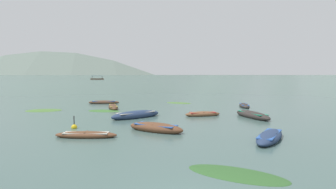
# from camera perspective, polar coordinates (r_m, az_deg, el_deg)

# --- Properties ---
(ground_plane) EXTENTS (6000.00, 6000.00, 0.00)m
(ground_plane) POSITION_cam_1_polar(r_m,az_deg,el_deg) (1506.50, 2.29, 4.23)
(ground_plane) COLOR #425B56
(mountain_1) EXTENTS (1557.00, 1557.00, 584.29)m
(mountain_1) POSITION_cam_1_polar(r_m,az_deg,el_deg) (1752.73, -15.26, 13.69)
(mountain_1) COLOR slate
(mountain_1) RESTS_ON ground
(mountain_2) EXTENTS (892.85, 892.85, 301.38)m
(mountain_2) POSITION_cam_1_polar(r_m,az_deg,el_deg) (1716.62, 7.95, 9.24)
(mountain_2) COLOR slate
(mountain_2) RESTS_ON ground
(mountain_3) EXTENTS (687.85, 687.85, 206.80)m
(mountain_3) POSITION_cam_1_polar(r_m,az_deg,el_deg) (1996.36, 23.41, 6.88)
(mountain_3) COLOR #56665B
(mountain_3) RESTS_ON ground
(rowboat_0) EXTENTS (3.50, 0.91, 0.42)m
(rowboat_0) POSITION_cam_1_polar(r_m,az_deg,el_deg) (15.90, -16.98, -8.19)
(rowboat_0) COLOR brown
(rowboat_0) RESTS_ON ground
(rowboat_2) EXTENTS (3.20, 1.68, 0.48)m
(rowboat_2) POSITION_cam_1_polar(r_m,az_deg,el_deg) (23.00, 7.36, -4.14)
(rowboat_2) COLOR brown
(rowboat_2) RESTS_ON ground
(rowboat_3) EXTENTS (4.18, 3.85, 0.71)m
(rowboat_3) POSITION_cam_1_polar(r_m,az_deg,el_deg) (22.05, -6.80, -4.32)
(rowboat_3) COLOR navy
(rowboat_3) RESTS_ON ground
(rowboat_4) EXTENTS (2.02, 3.79, 0.54)m
(rowboat_4) POSITION_cam_1_polar(r_m,az_deg,el_deg) (28.09, -11.54, -2.61)
(rowboat_4) COLOR #4C3323
(rowboat_4) RESTS_ON ground
(rowboat_6) EXTENTS (2.89, 3.98, 0.55)m
(rowboat_6) POSITION_cam_1_polar(r_m,az_deg,el_deg) (15.58, 20.73, -8.39)
(rowboat_6) COLOR navy
(rowboat_6) RESTS_ON ground
(rowboat_7) EXTENTS (1.31, 3.55, 0.44)m
(rowboat_7) POSITION_cam_1_polar(r_m,az_deg,el_deg) (30.19, 15.85, -2.26)
(rowboat_7) COLOR #2D2826
(rowboat_7) RESTS_ON ground
(rowboat_8) EXTENTS (3.73, 1.22, 0.46)m
(rowboat_8) POSITION_cam_1_polar(r_m,az_deg,el_deg) (33.19, -13.42, -1.62)
(rowboat_8) COLOR #4C3323
(rowboat_8) RESTS_ON ground
(rowboat_9) EXTENTS (3.91, 2.79, 0.66)m
(rowboat_9) POSITION_cam_1_polar(r_m,az_deg,el_deg) (16.83, -2.64, -7.05)
(rowboat_9) COLOR brown
(rowboat_9) RESTS_ON ground
(rowboat_10) EXTENTS (2.53, 4.28, 0.66)m
(rowboat_10) POSITION_cam_1_polar(r_m,az_deg,el_deg) (22.93, 17.45, -4.19)
(rowboat_10) COLOR #2D2826
(rowboat_10) RESTS_ON ground
(ferry_0) EXTENTS (8.47, 3.83, 2.54)m
(ferry_0) POSITION_cam_1_polar(r_m,az_deg,el_deg) (178.37, -14.77, 3.23)
(ferry_0) COLOR #4C3323
(ferry_0) RESTS_ON ground
(mooring_buoy) EXTENTS (0.37, 0.37, 0.93)m
(mooring_buoy) POSITION_cam_1_polar(r_m,az_deg,el_deg) (18.69, -19.26, -6.50)
(mooring_buoy) COLOR yellow
(mooring_buoy) RESTS_ON ground
(weed_patch_0) EXTENTS (3.50, 2.59, 0.14)m
(weed_patch_0) POSITION_cam_1_polar(r_m,az_deg,el_deg) (32.81, 2.28, -1.83)
(weed_patch_0) COLOR #477033
(weed_patch_0) RESTS_ON ground
(weed_patch_1) EXTENTS (3.40, 2.24, 0.14)m
(weed_patch_1) POSITION_cam_1_polar(r_m,az_deg,el_deg) (26.55, -13.43, -3.41)
(weed_patch_1) COLOR #38662D
(weed_patch_1) RESTS_ON ground
(weed_patch_2) EXTENTS (3.68, 2.76, 0.14)m
(weed_patch_2) POSITION_cam_1_polar(r_m,az_deg,el_deg) (28.78, -24.82, -3.10)
(weed_patch_2) COLOR #477033
(weed_patch_2) RESTS_ON ground
(weed_patch_4) EXTENTS (3.86, 2.85, 0.14)m
(weed_patch_4) POSITION_cam_1_polar(r_m,az_deg,el_deg) (10.19, 14.27, -16.09)
(weed_patch_4) COLOR #2D5628
(weed_patch_4) RESTS_ON ground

